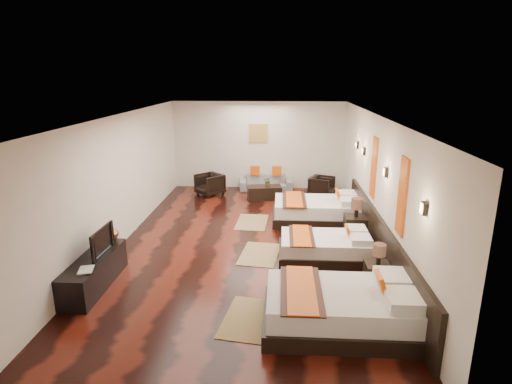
# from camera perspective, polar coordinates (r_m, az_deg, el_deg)

# --- Properties ---
(floor) EXTENTS (5.50, 9.50, 0.01)m
(floor) POSITION_cam_1_polar(r_m,az_deg,el_deg) (9.32, -1.34, -7.03)
(floor) COLOR black
(floor) RESTS_ON ground
(ceiling) EXTENTS (5.50, 9.50, 0.01)m
(ceiling) POSITION_cam_1_polar(r_m,az_deg,el_deg) (8.62, -1.46, 10.38)
(ceiling) COLOR white
(ceiling) RESTS_ON floor
(back_wall) EXTENTS (5.50, 0.01, 2.80)m
(back_wall) POSITION_cam_1_polar(r_m,az_deg,el_deg) (13.50, 0.32, 6.39)
(back_wall) COLOR silver
(back_wall) RESTS_ON floor
(left_wall) EXTENTS (0.01, 9.50, 2.80)m
(left_wall) POSITION_cam_1_polar(r_m,az_deg,el_deg) (9.50, -18.17, 1.52)
(left_wall) COLOR silver
(left_wall) RESTS_ON floor
(right_wall) EXTENTS (0.01, 9.50, 2.80)m
(right_wall) POSITION_cam_1_polar(r_m,az_deg,el_deg) (9.06, 16.21, 1.01)
(right_wall) COLOR silver
(right_wall) RESTS_ON floor
(headboard_panel) EXTENTS (0.08, 6.60, 0.90)m
(headboard_panel) POSITION_cam_1_polar(r_m,az_deg,el_deg) (8.60, 16.58, -6.48)
(headboard_panel) COLOR black
(headboard_panel) RESTS_ON floor
(bed_near) EXTENTS (2.30, 1.45, 0.88)m
(bed_near) POSITION_cam_1_polar(r_m,az_deg,el_deg) (6.49, 11.91, -15.30)
(bed_near) COLOR black
(bed_near) RESTS_ON floor
(bed_mid) EXTENTS (1.87, 1.18, 0.71)m
(bed_mid) POSITION_cam_1_polar(r_m,az_deg,el_deg) (8.63, 9.64, -7.43)
(bed_mid) COLOR black
(bed_mid) RESTS_ON floor
(bed_far) EXTENTS (2.22, 1.40, 0.85)m
(bed_far) POSITION_cam_1_polar(r_m,az_deg,el_deg) (10.69, 8.48, -2.49)
(bed_far) COLOR black
(bed_far) RESTS_ON floor
(nightstand_a) EXTENTS (0.42, 0.42, 0.83)m
(nightstand_a) POSITION_cam_1_polar(r_m,az_deg,el_deg) (7.65, 16.28, -10.63)
(nightstand_a) COLOR black
(nightstand_a) RESTS_ON floor
(nightstand_b) EXTENTS (0.49, 0.49, 0.97)m
(nightstand_b) POSITION_cam_1_polar(r_m,az_deg,el_deg) (9.68, 13.47, -4.42)
(nightstand_b) COLOR black
(nightstand_b) RESTS_ON floor
(jute_mat_near) EXTENTS (0.92, 1.30, 0.01)m
(jute_mat_near) POSITION_cam_1_polar(r_m,az_deg,el_deg) (6.68, -0.97, -16.93)
(jute_mat_near) COLOR olive
(jute_mat_near) RESTS_ON floor
(jute_mat_mid) EXTENTS (0.90, 1.29, 0.01)m
(jute_mat_mid) POSITION_cam_1_polar(r_m,az_deg,el_deg) (8.77, 0.50, -8.50)
(jute_mat_mid) COLOR olive
(jute_mat_mid) RESTS_ON floor
(jute_mat_far) EXTENTS (0.81, 1.24, 0.01)m
(jute_mat_far) POSITION_cam_1_polar(r_m,az_deg,el_deg) (10.57, -0.56, -4.15)
(jute_mat_far) COLOR olive
(jute_mat_far) RESTS_ON floor
(tv_console) EXTENTS (0.50, 1.80, 0.55)m
(tv_console) POSITION_cam_1_polar(r_m,az_deg,el_deg) (7.95, -21.27, -10.20)
(tv_console) COLOR black
(tv_console) RESTS_ON floor
(tv) EXTENTS (0.13, 0.85, 0.49)m
(tv) POSITION_cam_1_polar(r_m,az_deg,el_deg) (7.86, -20.84, -6.32)
(tv) COLOR black
(tv) RESTS_ON tv_console
(book) EXTENTS (0.30, 0.36, 0.03)m
(book) POSITION_cam_1_polar(r_m,az_deg,el_deg) (7.41, -23.16, -9.88)
(book) COLOR black
(book) RESTS_ON tv_console
(figurine) EXTENTS (0.34, 0.34, 0.32)m
(figurine) POSITION_cam_1_polar(r_m,az_deg,el_deg) (8.45, -19.37, -5.23)
(figurine) COLOR brown
(figurine) RESTS_ON tv_console
(sofa) EXTENTS (1.75, 0.84, 0.49)m
(sofa) POSITION_cam_1_polar(r_m,az_deg,el_deg) (13.44, 1.34, 1.31)
(sofa) COLOR gray
(sofa) RESTS_ON floor
(armchair_left) EXTENTS (1.02, 1.02, 0.67)m
(armchair_left) POSITION_cam_1_polar(r_m,az_deg,el_deg) (12.95, -6.37, 1.05)
(armchair_left) COLOR black
(armchair_left) RESTS_ON floor
(armchair_right) EXTENTS (0.89, 0.88, 0.62)m
(armchair_right) POSITION_cam_1_polar(r_m,az_deg,el_deg) (12.89, 8.99, 0.77)
(armchair_right) COLOR black
(armchair_right) RESTS_ON floor
(coffee_table) EXTENTS (1.06, 0.64, 0.40)m
(coffee_table) POSITION_cam_1_polar(r_m,az_deg,el_deg) (12.46, 1.16, -0.08)
(coffee_table) COLOR black
(coffee_table) RESTS_ON floor
(table_plant) EXTENTS (0.31, 0.29, 0.28)m
(table_plant) POSITION_cam_1_polar(r_m,az_deg,el_deg) (12.43, 1.65, 1.51)
(table_plant) COLOR #316321
(table_plant) RESTS_ON coffee_table
(orange_panel_a) EXTENTS (0.04, 0.40, 1.30)m
(orange_panel_a) POSITION_cam_1_polar(r_m,az_deg,el_deg) (7.20, 19.40, -0.55)
(orange_panel_a) COLOR #D86014
(orange_panel_a) RESTS_ON right_wall
(orange_panel_b) EXTENTS (0.04, 0.40, 1.30)m
(orange_panel_b) POSITION_cam_1_polar(r_m,az_deg,el_deg) (9.27, 15.84, 3.28)
(orange_panel_b) COLOR #D86014
(orange_panel_b) RESTS_ON right_wall
(sconce_near) EXTENTS (0.07, 0.12, 0.18)m
(sconce_near) POSITION_cam_1_polar(r_m,az_deg,el_deg) (6.15, 21.98, -2.10)
(sconce_near) COLOR black
(sconce_near) RESTS_ON right_wall
(sconce_mid) EXTENTS (0.07, 0.12, 0.18)m
(sconce_mid) POSITION_cam_1_polar(r_m,az_deg,el_deg) (8.19, 17.31, 2.63)
(sconce_mid) COLOR black
(sconce_mid) RESTS_ON right_wall
(sconce_far) EXTENTS (0.07, 0.12, 0.18)m
(sconce_far) POSITION_cam_1_polar(r_m,az_deg,el_deg) (10.30, 14.52, 5.44)
(sconce_far) COLOR black
(sconce_far) RESTS_ON right_wall
(sconce_lounge) EXTENTS (0.07, 0.12, 0.18)m
(sconce_lounge) POSITION_cam_1_polar(r_m,az_deg,el_deg) (11.17, 13.67, 6.28)
(sconce_lounge) COLOR black
(sconce_lounge) RESTS_ON right_wall
(gold_artwork) EXTENTS (0.60, 0.04, 0.60)m
(gold_artwork) POSITION_cam_1_polar(r_m,az_deg,el_deg) (13.43, 0.32, 8.06)
(gold_artwork) COLOR #AD873F
(gold_artwork) RESTS_ON back_wall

